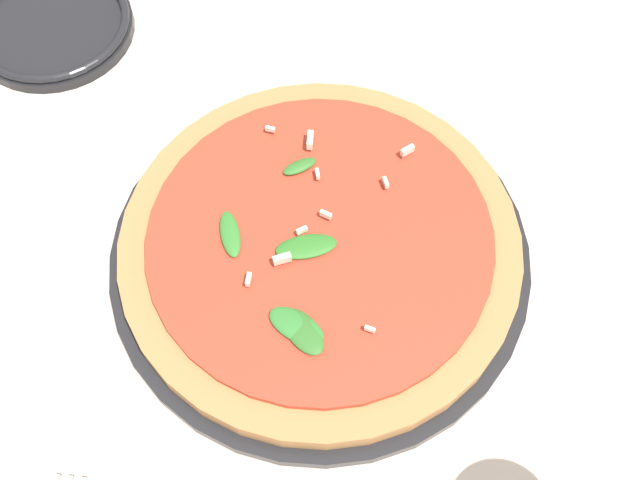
{
  "coord_description": "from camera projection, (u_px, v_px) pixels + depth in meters",
  "views": [
    {
      "loc": [
        -0.26,
        0.09,
        0.53
      ],
      "look_at": [
        0.01,
        0.03,
        0.03
      ],
      "focal_mm": 42.0,
      "sensor_mm": 36.0,
      "label": 1
    }
  ],
  "objects": [
    {
      "name": "side_plate_white",
      "position": [
        53.0,
        26.0,
        0.7
      ],
      "size": [
        0.15,
        0.15,
        0.02
      ],
      "color": "black",
      "rests_on": "ground_plane"
    },
    {
      "name": "ground_plane",
      "position": [
        356.0,
        260.0,
        0.59
      ],
      "size": [
        6.0,
        6.0,
        0.0
      ],
      "primitive_type": "plane",
      "color": "beige"
    },
    {
      "name": "pizza_arugula_main",
      "position": [
        320.0,
        248.0,
        0.58
      ],
      "size": [
        0.33,
        0.33,
        0.05
      ],
      "color": "black",
      "rests_on": "ground_plane"
    }
  ]
}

